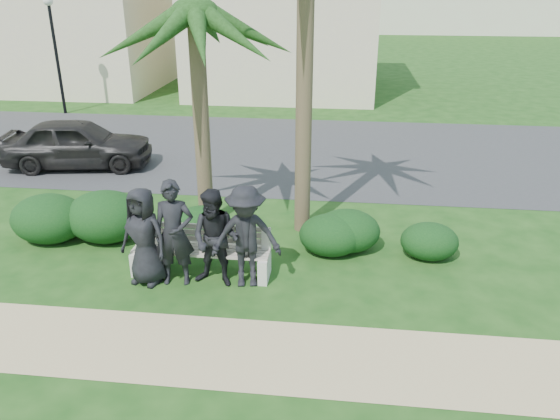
% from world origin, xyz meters
% --- Properties ---
extents(ground, '(160.00, 160.00, 0.00)m').
position_xyz_m(ground, '(0.00, 0.00, 0.00)').
color(ground, '#153F12').
rests_on(ground, ground).
extents(footpath, '(30.00, 1.60, 0.01)m').
position_xyz_m(footpath, '(0.00, -1.80, 0.00)').
color(footpath, tan).
rests_on(footpath, ground).
extents(asphalt_street, '(160.00, 8.00, 0.01)m').
position_xyz_m(asphalt_street, '(0.00, 8.00, 0.00)').
color(asphalt_street, '#2D2D30').
rests_on(asphalt_street, ground).
extents(stucco_bldg_left, '(10.40, 8.40, 7.30)m').
position_xyz_m(stucco_bldg_left, '(-12.00, 18.00, 3.66)').
color(stucco_bldg_left, beige).
rests_on(stucco_bldg_left, ground).
extents(stucco_bldg_right, '(8.40, 8.40, 7.30)m').
position_xyz_m(stucco_bldg_right, '(-1.00, 18.00, 3.66)').
color(stucco_bldg_right, beige).
rests_on(stucco_bldg_right, ground).
extents(street_lamp, '(0.36, 0.36, 4.29)m').
position_xyz_m(street_lamp, '(-9.00, 12.00, 2.94)').
color(street_lamp, black).
rests_on(street_lamp, ground).
extents(park_bench, '(2.42, 0.57, 0.85)m').
position_xyz_m(park_bench, '(-0.59, 0.33, 0.38)').
color(park_bench, '#A99B8D').
rests_on(park_bench, ground).
extents(man_a, '(0.95, 0.74, 1.72)m').
position_xyz_m(man_a, '(-1.45, -0.04, 0.86)').
color(man_a, black).
rests_on(man_a, ground).
extents(man_b, '(0.73, 0.54, 1.86)m').
position_xyz_m(man_b, '(-0.93, -0.01, 0.93)').
color(man_b, black).
rests_on(man_b, ground).
extents(man_c, '(0.93, 0.79, 1.72)m').
position_xyz_m(man_c, '(-0.24, 0.01, 0.86)').
color(man_c, black).
rests_on(man_c, ground).
extents(man_d, '(1.25, 0.85, 1.80)m').
position_xyz_m(man_d, '(0.27, 0.06, 0.90)').
color(man_d, black).
rests_on(man_d, ground).
extents(hedge_a, '(1.50, 1.24, 0.98)m').
position_xyz_m(hedge_a, '(-3.93, 1.32, 0.49)').
color(hedge_a, '#0E3311').
rests_on(hedge_a, ground).
extents(hedge_b, '(1.58, 1.31, 1.03)m').
position_xyz_m(hedge_b, '(-2.83, 1.49, 0.52)').
color(hedge_b, '#0E3311').
rests_on(hedge_b, ground).
extents(hedge_c, '(1.21, 1.00, 0.79)m').
position_xyz_m(hedge_c, '(-0.86, 1.52, 0.39)').
color(hedge_c, '#0E3311').
rests_on(hedge_c, ground).
extents(hedge_d, '(1.21, 1.00, 0.79)m').
position_xyz_m(hedge_d, '(1.65, 1.40, 0.39)').
color(hedge_d, '#0E3311').
rests_on(hedge_d, ground).
extents(hedge_e, '(1.26, 1.04, 0.82)m').
position_xyz_m(hedge_e, '(1.96, 1.60, 0.41)').
color(hedge_e, '#0E3311').
rests_on(hedge_e, ground).
extents(hedge_f, '(1.07, 0.88, 0.70)m').
position_xyz_m(hedge_f, '(3.49, 1.43, 0.35)').
color(hedge_f, '#0E3311').
rests_on(hedge_f, ground).
extents(palm_left, '(3.00, 3.00, 5.18)m').
position_xyz_m(palm_left, '(-1.03, 2.50, 4.22)').
color(palm_left, brown).
rests_on(palm_left, ground).
extents(car_a, '(4.17, 2.18, 1.35)m').
position_xyz_m(car_a, '(-5.43, 5.78, 0.68)').
color(car_a, black).
rests_on(car_a, ground).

